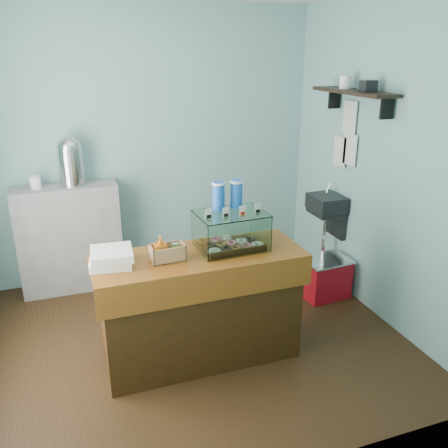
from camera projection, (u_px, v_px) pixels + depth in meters
name	position (u px, v px, depth m)	size (l,w,h in m)	color
ground	(193.00, 338.00, 4.10)	(3.50, 3.50, 0.00)	black
room_shell	(191.00, 142.00, 3.52)	(3.54, 3.04, 2.82)	#7FB9BA
counter	(200.00, 306.00, 3.72)	(1.60, 0.60, 0.90)	#3C1F0B
back_shelf	(70.00, 239.00, 4.80)	(1.00, 0.32, 1.10)	#99999C
display_case	(230.00, 227.00, 3.66)	(0.54, 0.41, 0.50)	black
condiment_crate	(166.00, 252.00, 3.44)	(0.26, 0.16, 0.20)	tan
pastry_boxes	(111.00, 257.00, 3.38)	(0.33, 0.33, 0.12)	white
coffee_urn	(70.00, 160.00, 4.55)	(0.26, 0.26, 0.48)	silver
red_cooler	(325.00, 277.00, 4.75)	(0.49, 0.39, 0.40)	red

